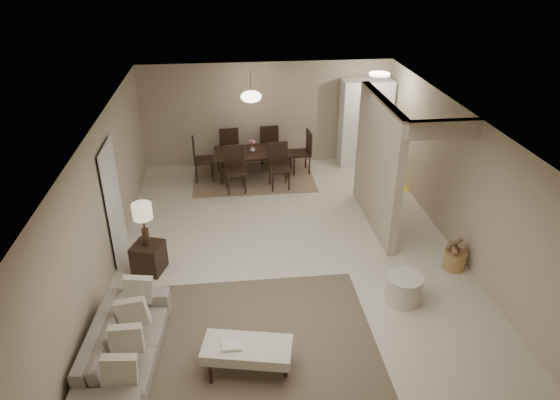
{
  "coord_description": "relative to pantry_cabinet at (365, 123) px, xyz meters",
  "views": [
    {
      "loc": [
        -0.98,
        -7.12,
        4.99
      ],
      "look_at": [
        -0.15,
        0.37,
        1.05
      ],
      "focal_mm": 32.0,
      "sensor_mm": 36.0,
      "label": 1
    }
  ],
  "objects": [
    {
      "name": "floor",
      "position": [
        -2.35,
        -4.15,
        -1.05
      ],
      "size": [
        9.0,
        9.0,
        0.0
      ],
      "primitive_type": "plane",
      "color": "beige",
      "rests_on": "ground"
    },
    {
      "name": "ceiling",
      "position": [
        -2.35,
        -4.15,
        1.45
      ],
      "size": [
        9.0,
        9.0,
        0.0
      ],
      "primitive_type": "plane",
      "rotation": [
        3.14,
        0.0,
        0.0
      ],
      "color": "white",
      "rests_on": "back_wall"
    },
    {
      "name": "back_wall",
      "position": [
        -2.35,
        0.35,
        0.2
      ],
      "size": [
        6.0,
        0.0,
        6.0
      ],
      "primitive_type": "plane",
      "rotation": [
        1.57,
        0.0,
        0.0
      ],
      "color": "tan",
      "rests_on": "floor"
    },
    {
      "name": "left_wall",
      "position": [
        -5.35,
        -4.15,
        0.2
      ],
      "size": [
        0.0,
        9.0,
        9.0
      ],
      "primitive_type": "plane",
      "rotation": [
        1.57,
        0.0,
        1.57
      ],
      "color": "tan",
      "rests_on": "floor"
    },
    {
      "name": "right_wall",
      "position": [
        0.65,
        -4.15,
        0.2
      ],
      "size": [
        0.0,
        9.0,
        9.0
      ],
      "primitive_type": "plane",
      "rotation": [
        1.57,
        0.0,
        -1.57
      ],
      "color": "tan",
      "rests_on": "floor"
    },
    {
      "name": "partition",
      "position": [
        -0.55,
        -2.9,
        0.2
      ],
      "size": [
        0.15,
        2.5,
        2.5
      ],
      "primitive_type": "cube",
      "color": "tan",
      "rests_on": "floor"
    },
    {
      "name": "doorway",
      "position": [
        -5.32,
        -3.55,
        -0.03
      ],
      "size": [
        0.04,
        0.9,
        2.04
      ],
      "primitive_type": "cube",
      "color": "black",
      "rests_on": "floor"
    },
    {
      "name": "pantry_cabinet",
      "position": [
        0.0,
        0.0,
        0.0
      ],
      "size": [
        1.2,
        0.55,
        2.1
      ],
      "primitive_type": "cube",
      "color": "white",
      "rests_on": "floor"
    },
    {
      "name": "flush_light",
      "position": [
        -0.05,
        -0.95,
        1.41
      ],
      "size": [
        0.44,
        0.44,
        0.05
      ],
      "primitive_type": "cylinder",
      "color": "white",
      "rests_on": "ceiling"
    },
    {
      "name": "living_rug",
      "position": [
        -3.02,
        -6.19,
        -1.04
      ],
      "size": [
        3.2,
        3.2,
        0.01
      ],
      "primitive_type": "cube",
      "color": "brown",
      "rests_on": "floor"
    },
    {
      "name": "sofa",
      "position": [
        -4.8,
        -6.19,
        -0.74
      ],
      "size": [
        2.19,
        1.0,
        0.62
      ],
      "primitive_type": "imported",
      "rotation": [
        0.0,
        0.0,
        1.49
      ],
      "color": "gray",
      "rests_on": "floor"
    },
    {
      "name": "ottoman_bench",
      "position": [
        -3.22,
        -6.49,
        -0.72
      ],
      "size": [
        1.22,
        0.75,
        0.41
      ],
      "rotation": [
        0.0,
        0.0,
        -0.21
      ],
      "color": "beige",
      "rests_on": "living_rug"
    },
    {
      "name": "side_table",
      "position": [
        -4.75,
        -4.1,
        -0.79
      ],
      "size": [
        0.59,
        0.59,
        0.51
      ],
      "primitive_type": "cube",
      "rotation": [
        0.0,
        0.0,
        -0.32
      ],
      "color": "black",
      "rests_on": "floor"
    },
    {
      "name": "table_lamp",
      "position": [
        -4.75,
        -4.1,
        0.03
      ],
      "size": [
        0.32,
        0.32,
        0.76
      ],
      "color": "#442F1D",
      "rests_on": "side_table"
    },
    {
      "name": "round_pouf",
      "position": [
        -0.75,
        -5.35,
        -0.83
      ],
      "size": [
        0.57,
        0.57,
        0.44
      ],
      "primitive_type": "cylinder",
      "color": "beige",
      "rests_on": "floor"
    },
    {
      "name": "wicker_basket",
      "position": [
        0.4,
        -4.6,
        -0.89
      ],
      "size": [
        0.44,
        0.44,
        0.32
      ],
      "primitive_type": "cylinder",
      "rotation": [
        0.0,
        0.0,
        -0.21
      ],
      "color": "#9C733E",
      "rests_on": "floor"
    },
    {
      "name": "dining_rug",
      "position": [
        -2.77,
        -0.45,
        -1.04
      ],
      "size": [
        2.8,
        2.1,
        0.01
      ],
      "primitive_type": "cube",
      "color": "#766049",
      "rests_on": "floor"
    },
    {
      "name": "dining_table",
      "position": [
        -2.77,
        -0.45,
        -0.75
      ],
      "size": [
        1.8,
        1.1,
        0.61
      ],
      "primitive_type": "imported",
      "rotation": [
        0.0,
        0.0,
        0.08
      ],
      "color": "black",
      "rests_on": "dining_rug"
    },
    {
      "name": "dining_chairs",
      "position": [
        -2.77,
        -0.45,
        -0.54
      ],
      "size": [
        2.77,
        2.08,
        1.02
      ],
      "color": "black",
      "rests_on": "dining_rug"
    },
    {
      "name": "vase",
      "position": [
        -2.77,
        -0.45,
        -0.37
      ],
      "size": [
        0.16,
        0.16,
        0.13
      ],
      "primitive_type": "imported",
      "rotation": [
        0.0,
        0.0,
        0.35
      ],
      "color": "silver",
      "rests_on": "dining_table"
    },
    {
      "name": "yellow_mat",
      "position": [
        0.32,
        -1.42,
        -1.04
      ],
      "size": [
        1.02,
        0.69,
        0.01
      ],
      "primitive_type": "cube",
      "rotation": [
        0.0,
        0.0,
        0.11
      ],
      "color": "yellow",
      "rests_on": "floor"
    },
    {
      "name": "pendant_light",
      "position": [
        -2.77,
        -0.45,
        0.87
      ],
      "size": [
        0.46,
        0.46,
        0.71
      ],
      "color": "#442F1D",
      "rests_on": "ceiling"
    }
  ]
}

